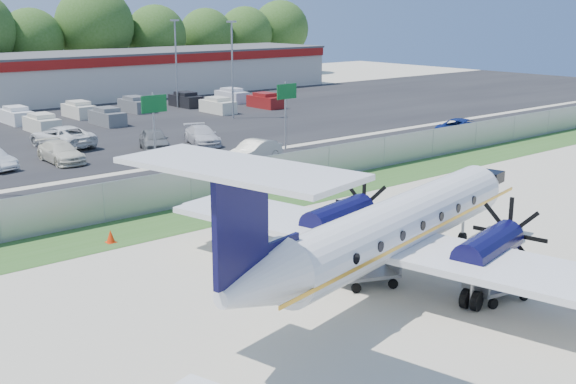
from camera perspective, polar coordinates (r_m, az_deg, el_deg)
ground at (r=28.50m, az=7.83°, el=-6.78°), size 170.00×170.00×0.00m
grass_verge at (r=37.16m, az=-5.96°, el=-1.67°), size 170.00×4.00×0.02m
access_road at (r=42.96m, az=-11.21°, el=0.33°), size 170.00×8.00×0.02m
parking_lot at (r=61.87m, az=-20.72°, el=3.92°), size 170.00×32.00×0.02m
perimeter_fence at (r=38.53m, az=-7.66°, el=0.39°), size 120.00×0.06×1.99m
building_east at (r=92.26m, az=-10.14°, el=9.40°), size 44.40×12.40×5.24m
sign_mid at (r=47.07m, az=-10.54°, el=6.04°), size 1.80×0.26×5.00m
sign_right at (r=53.29m, az=-0.14°, el=7.22°), size 1.80×0.26×5.00m
light_pole_ne at (r=68.68m, az=-4.43°, el=10.13°), size 0.90×0.35×9.09m
light_pole_se at (r=77.02m, az=-8.85°, el=10.46°), size 0.90×0.35×9.09m
aircraft at (r=26.88m, az=8.36°, el=-2.73°), size 20.22×19.80×6.17m
baggage_cart_near at (r=27.57m, az=6.41°, el=-6.33°), size 2.44×2.00×1.11m
baggage_cart_far at (r=27.21m, az=16.19°, el=-7.07°), size 2.39×1.68×1.15m
cone_starboard_wing at (r=33.27m, az=-13.84°, el=-3.45°), size 0.42×0.42×0.60m
road_car_mid at (r=49.16m, az=-2.70°, el=2.33°), size 4.86×2.78×1.52m
road_car_east at (r=60.67m, az=13.56°, el=4.24°), size 6.01×3.65×1.56m
parked_car_c at (r=51.56m, az=-17.46°, el=2.25°), size 2.06×4.89×1.41m
parked_car_d at (r=54.12m, az=-10.49°, el=3.22°), size 3.58×5.14×1.62m
parked_car_e at (r=56.09m, az=-6.79°, el=3.74°), size 3.38×5.23×1.41m
parked_car_g at (r=57.11m, az=-17.37°, el=3.38°), size 3.61×6.29×1.65m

